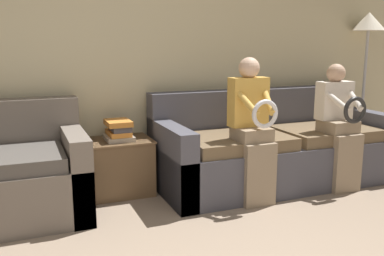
{
  "coord_description": "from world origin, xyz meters",
  "views": [
    {
      "loc": [
        -0.86,
        -1.29,
        1.34
      ],
      "look_at": [
        0.3,
        1.58,
        0.72
      ],
      "focal_mm": 40.0,
      "sensor_mm": 36.0,
      "label": 1
    }
  ],
  "objects_px": {
    "child_right_seated": "(340,122)",
    "floor_lamp": "(368,34)",
    "couch_main": "(273,150)",
    "book_stack": "(119,130)",
    "child_left_seated": "(253,125)",
    "side_shelf": "(120,166)"
  },
  "relations": [
    {
      "from": "child_left_seated",
      "to": "floor_lamp",
      "type": "relative_size",
      "value": 0.73
    },
    {
      "from": "couch_main",
      "to": "book_stack",
      "type": "relative_size",
      "value": 7.48
    },
    {
      "from": "side_shelf",
      "to": "floor_lamp",
      "type": "distance_m",
      "value": 3.06
    },
    {
      "from": "couch_main",
      "to": "child_right_seated",
      "type": "bearing_deg",
      "value": -40.22
    },
    {
      "from": "couch_main",
      "to": "child_right_seated",
      "type": "relative_size",
      "value": 1.99
    },
    {
      "from": "side_shelf",
      "to": "book_stack",
      "type": "bearing_deg",
      "value": -30.49
    },
    {
      "from": "child_right_seated",
      "to": "couch_main",
      "type": "bearing_deg",
      "value": 139.78
    },
    {
      "from": "couch_main",
      "to": "side_shelf",
      "type": "height_order",
      "value": "couch_main"
    },
    {
      "from": "child_right_seated",
      "to": "floor_lamp",
      "type": "xyz_separation_m",
      "value": [
        0.91,
        0.68,
        0.81
      ]
    },
    {
      "from": "side_shelf",
      "to": "floor_lamp",
      "type": "relative_size",
      "value": 0.34
    },
    {
      "from": "child_left_seated",
      "to": "child_right_seated",
      "type": "height_order",
      "value": "child_left_seated"
    },
    {
      "from": "book_stack",
      "to": "floor_lamp",
      "type": "xyz_separation_m",
      "value": [
        2.82,
        0.07,
        0.86
      ]
    },
    {
      "from": "child_left_seated",
      "to": "child_right_seated",
      "type": "relative_size",
      "value": 1.06
    },
    {
      "from": "child_right_seated",
      "to": "floor_lamp",
      "type": "relative_size",
      "value": 0.69
    },
    {
      "from": "couch_main",
      "to": "floor_lamp",
      "type": "xyz_separation_m",
      "value": [
        1.36,
        0.3,
        1.12
      ]
    },
    {
      "from": "child_left_seated",
      "to": "side_shelf",
      "type": "distance_m",
      "value": 1.24
    },
    {
      "from": "child_right_seated",
      "to": "book_stack",
      "type": "relative_size",
      "value": 3.76
    },
    {
      "from": "child_left_seated",
      "to": "book_stack",
      "type": "relative_size",
      "value": 3.99
    },
    {
      "from": "child_right_seated",
      "to": "book_stack",
      "type": "xyz_separation_m",
      "value": [
        -1.91,
        0.62,
        -0.05
      ]
    },
    {
      "from": "book_stack",
      "to": "floor_lamp",
      "type": "height_order",
      "value": "floor_lamp"
    },
    {
      "from": "floor_lamp",
      "to": "couch_main",
      "type": "bearing_deg",
      "value": -167.64
    },
    {
      "from": "couch_main",
      "to": "child_left_seated",
      "type": "xyz_separation_m",
      "value": [
        -0.45,
        -0.38,
        0.35
      ]
    }
  ]
}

